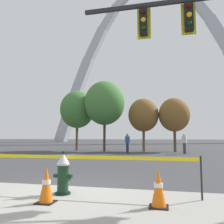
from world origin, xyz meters
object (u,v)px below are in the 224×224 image
traffic_cone_by_hydrant (158,188)px  traffic_cone_mid_sidewalk (46,185)px  monument_arch (154,66)px  pedestrian_standing_center (127,143)px  fire_hydrant (63,174)px  pedestrian_walking_left (184,143)px

traffic_cone_by_hydrant → traffic_cone_mid_sidewalk: (-2.23, -0.20, 0.00)m
traffic_cone_by_hydrant → monument_arch: monument_arch is taller
traffic_cone_by_hydrant → pedestrian_standing_center: size_ratio=0.46×
traffic_cone_by_hydrant → traffic_cone_mid_sidewalk: same height
monument_arch → pedestrian_standing_center: 43.45m
traffic_cone_by_hydrant → pedestrian_standing_center: pedestrian_standing_center is taller
monument_arch → fire_hydrant: bearing=-89.8°
traffic_cone_by_hydrant → monument_arch: 57.16m
traffic_cone_by_hydrant → traffic_cone_mid_sidewalk: bearing=-174.7°
monument_arch → pedestrian_walking_left: bearing=-84.4°
traffic_cone_by_hydrant → monument_arch: (-2.36, 53.95, 18.75)m
fire_hydrant → traffic_cone_by_hydrant: fire_hydrant is taller
traffic_cone_mid_sidewalk → fire_hydrant: bearing=88.3°
fire_hydrant → pedestrian_walking_left: pedestrian_walking_left is taller
pedestrian_walking_left → pedestrian_standing_center: size_ratio=1.00×
traffic_cone_mid_sidewalk → pedestrian_walking_left: pedestrian_walking_left is taller
pedestrian_standing_center → traffic_cone_by_hydrant: bearing=-78.5°
monument_arch → pedestrian_walking_left: 43.58m
traffic_cone_mid_sidewalk → pedestrian_walking_left: (3.76, 14.78, 0.46)m
traffic_cone_by_hydrant → pedestrian_walking_left: pedestrian_walking_left is taller
traffic_cone_by_hydrant → pedestrian_standing_center: 14.84m
fire_hydrant → pedestrian_standing_center: size_ratio=0.62×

